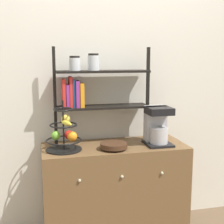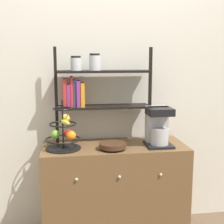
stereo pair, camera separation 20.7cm
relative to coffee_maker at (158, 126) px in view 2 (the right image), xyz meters
name	(u,v)px [view 2 (the right image)]	position (x,y,z in m)	size (l,w,h in m)	color
wall_back	(110,82)	(-0.35, 0.32, 0.34)	(7.00, 0.05, 2.60)	silver
sideboard	(114,192)	(-0.35, 0.04, -0.56)	(1.17, 0.49, 0.80)	brown
coffee_maker	(158,126)	(0.00, 0.00, 0.00)	(0.21, 0.24, 0.31)	black
fruit_stand	(64,133)	(-0.76, 0.00, -0.03)	(0.28, 0.28, 0.39)	black
wooden_bowl	(113,146)	(-0.38, -0.07, -0.12)	(0.21, 0.21, 0.05)	#422819
shelf_hutch	(91,87)	(-0.53, 0.17, 0.31)	(0.81, 0.20, 0.79)	black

